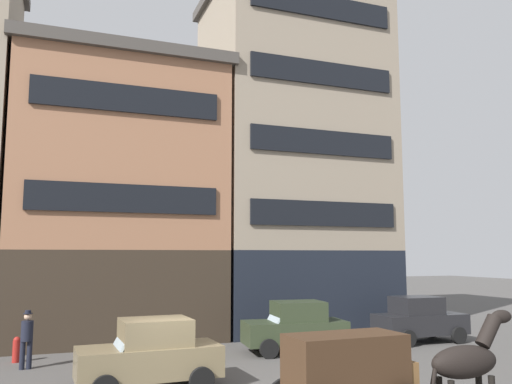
% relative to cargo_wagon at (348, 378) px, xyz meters
% --- Properties ---
extents(building_center_left, '(9.12, 7.31, 12.14)m').
position_rel_cargo_wagon_xyz_m(building_center_left, '(-3.05, 14.80, 4.96)').
color(building_center_left, '#33281E').
rests_on(building_center_left, ground_plane).
extents(building_center_right, '(8.93, 7.31, 17.13)m').
position_rel_cargo_wagon_xyz_m(building_center_right, '(5.62, 14.80, 7.46)').
color(building_center_right, black).
rests_on(building_center_right, ground_plane).
extents(cargo_wagon, '(2.94, 1.59, 1.98)m').
position_rel_cargo_wagon_xyz_m(cargo_wagon, '(0.00, 0.00, 0.00)').
color(cargo_wagon, brown).
rests_on(cargo_wagon, ground_plane).
extents(draft_horse, '(2.35, 0.65, 2.30)m').
position_rel_cargo_wagon_xyz_m(draft_horse, '(2.95, 0.00, 0.12)').
color(draft_horse, black).
rests_on(draft_horse, ground_plane).
extents(sedan_dark, '(3.72, 1.91, 1.83)m').
position_rel_cargo_wagon_xyz_m(sedan_dark, '(8.50, 8.83, -0.23)').
color(sedan_dark, black).
rests_on(sedan_dark, ground_plane).
extents(sedan_light, '(3.85, 2.19, 1.83)m').
position_rel_cargo_wagon_xyz_m(sedan_light, '(2.82, 8.53, -0.23)').
color(sedan_light, '#2D3823').
rests_on(sedan_light, ground_plane).
extents(sedan_parked_curb, '(3.76, 1.97, 1.83)m').
position_rel_cargo_wagon_xyz_m(sedan_parked_curb, '(-3.00, 5.07, -0.23)').
color(sedan_parked_curb, '#7A6B4C').
rests_on(sedan_parked_curb, ground_plane).
extents(pedestrian_officer, '(0.46, 0.46, 1.79)m').
position_rel_cargo_wagon_xyz_m(pedestrian_officer, '(-6.21, 8.94, -0.17)').
color(pedestrian_officer, black).
rests_on(pedestrian_officer, ground_plane).
extents(fire_hydrant_curbside, '(0.24, 0.24, 0.83)m').
position_rel_cargo_wagon_xyz_m(fire_hydrant_curbside, '(-6.56, 10.17, -0.72)').
color(fire_hydrant_curbside, maroon).
rests_on(fire_hydrant_curbside, ground_plane).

